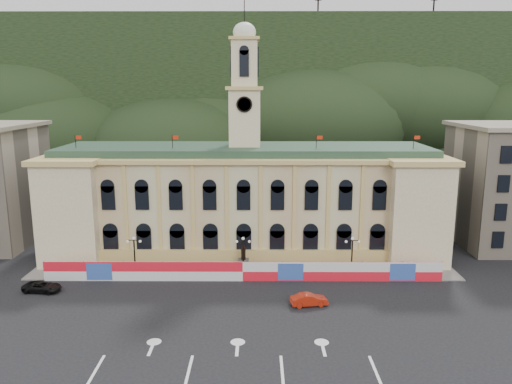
{
  "coord_description": "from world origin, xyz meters",
  "views": [
    {
      "loc": [
        1.94,
        -44.16,
        23.64
      ],
      "look_at": [
        1.65,
        18.0,
        10.82
      ],
      "focal_mm": 35.0,
      "sensor_mm": 36.0,
      "label": 1
    }
  ],
  "objects_px": {
    "statue": "(243,264)",
    "red_sedan": "(309,300)",
    "black_suv": "(42,287)",
    "lamp_center": "(243,252)"
  },
  "relations": [
    {
      "from": "statue",
      "to": "red_sedan",
      "type": "height_order",
      "value": "statue"
    },
    {
      "from": "statue",
      "to": "black_suv",
      "type": "bearing_deg",
      "value": -164.65
    },
    {
      "from": "lamp_center",
      "to": "black_suv",
      "type": "bearing_deg",
      "value": -166.92
    },
    {
      "from": "red_sedan",
      "to": "black_suv",
      "type": "height_order",
      "value": "red_sedan"
    },
    {
      "from": "red_sedan",
      "to": "black_suv",
      "type": "bearing_deg",
      "value": 73.73
    },
    {
      "from": "statue",
      "to": "lamp_center",
      "type": "bearing_deg",
      "value": -90.0
    },
    {
      "from": "lamp_center",
      "to": "red_sedan",
      "type": "relative_size",
      "value": 1.19
    },
    {
      "from": "lamp_center",
      "to": "red_sedan",
      "type": "bearing_deg",
      "value": -50.49
    },
    {
      "from": "red_sedan",
      "to": "statue",
      "type": "bearing_deg",
      "value": 27.11
    },
    {
      "from": "statue",
      "to": "lamp_center",
      "type": "height_order",
      "value": "lamp_center"
    }
  ]
}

